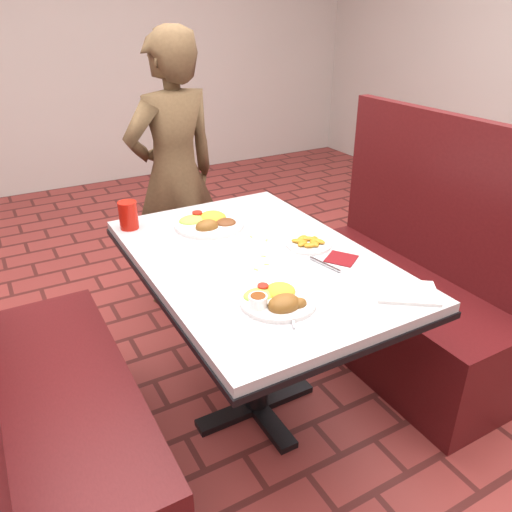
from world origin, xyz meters
name	(u,v)px	position (x,y,z in m)	size (l,w,h in m)	color
dining_table	(256,278)	(0.00, 0.00, 0.65)	(0.81, 1.21, 0.75)	#B6B9BC
booth_bench_left	(52,418)	(-0.80, 0.00, 0.33)	(0.47, 1.20, 1.17)	#521214
booth_bench_right	(401,297)	(0.80, 0.00, 0.33)	(0.47, 1.20, 1.17)	#521214
diner_person	(175,177)	(0.08, 1.04, 0.76)	(0.55, 0.36, 1.51)	brown
near_dinner_plate	(277,296)	(-0.10, -0.32, 0.78)	(0.25, 0.25, 0.08)	white
far_dinner_plate	(208,220)	(-0.03, 0.35, 0.78)	(0.29, 0.29, 0.07)	white
plantain_plate	(309,243)	(0.22, -0.02, 0.76)	(0.18, 0.18, 0.03)	white
maroon_napkin	(341,259)	(0.26, -0.18, 0.75)	(0.10, 0.10, 0.00)	maroon
spoon_utensil	(325,264)	(0.18, -0.19, 0.76)	(0.01, 0.14, 0.00)	silver
red_tumbler	(128,215)	(-0.33, 0.49, 0.81)	(0.08, 0.08, 0.12)	#B3150B
paper_napkin	(406,292)	(0.29, -0.47, 0.76)	(0.19, 0.15, 0.01)	white
knife_utensil	(288,297)	(-0.06, -0.32, 0.76)	(0.01, 0.15, 0.00)	#BCBCC0
fork_utensil	(292,313)	(-0.10, -0.40, 0.76)	(0.01, 0.14, 0.00)	silver
lettuce_shreds	(257,247)	(0.04, 0.06, 0.75)	(0.28, 0.32, 0.00)	#94C950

